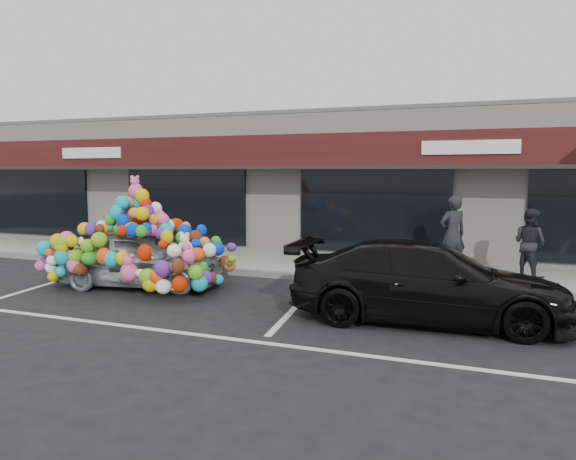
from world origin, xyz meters
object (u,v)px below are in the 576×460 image
at_px(pedestrian_a, 453,234).
at_px(pedestrian_b, 530,243).
at_px(toy_car, 139,252).
at_px(black_sedan, 429,282).

height_order(pedestrian_a, pedestrian_b, pedestrian_a).
relative_size(pedestrian_a, pedestrian_b, 1.17).
height_order(toy_car, pedestrian_b, toy_car).
relative_size(black_sedan, pedestrian_a, 2.55).
height_order(black_sedan, pedestrian_b, pedestrian_b).
bearing_deg(black_sedan, pedestrian_a, -3.13).
relative_size(toy_car, pedestrian_a, 2.32).
height_order(toy_car, black_sedan, toy_car).
xyz_separation_m(black_sedan, pedestrian_b, (1.66, 4.10, 0.25)).
bearing_deg(pedestrian_a, toy_car, -7.95).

